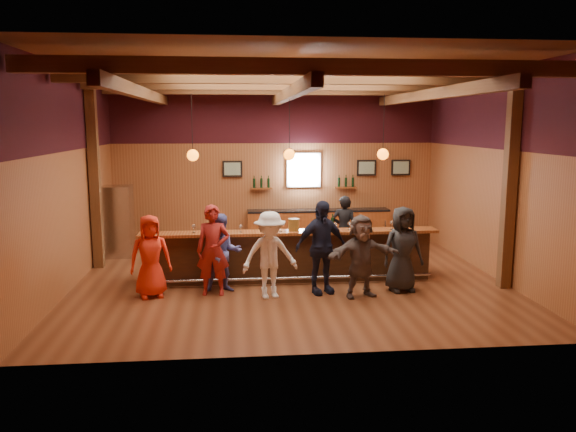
{
  "coord_description": "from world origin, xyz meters",
  "views": [
    {
      "loc": [
        -1.17,
        -11.72,
        3.35
      ],
      "look_at": [
        0.0,
        0.3,
        1.35
      ],
      "focal_mm": 35.0,
      "sensor_mm": 36.0,
      "label": 1
    }
  ],
  "objects_px": {
    "back_bar_cabinet": "(318,226)",
    "customer_brown": "(361,256)",
    "stainless_fridge": "(118,221)",
    "customer_dark": "(402,249)",
    "ice_bucket": "(294,225)",
    "customer_redvest": "(213,250)",
    "bar_counter": "(289,255)",
    "customer_navy": "(321,247)",
    "bottle_a": "(325,223)",
    "customer_white": "(270,255)",
    "customer_orange": "(150,256)",
    "customer_denim": "(222,253)",
    "bartender": "(344,229)"
  },
  "relations": [
    {
      "from": "back_bar_cabinet",
      "to": "customer_brown",
      "type": "relative_size",
      "value": 2.47
    },
    {
      "from": "stainless_fridge",
      "to": "customer_brown",
      "type": "distance_m",
      "value": 6.65
    },
    {
      "from": "customer_dark",
      "to": "ice_bucket",
      "type": "bearing_deg",
      "value": 149.99
    },
    {
      "from": "customer_redvest",
      "to": "stainless_fridge",
      "type": "bearing_deg",
      "value": 129.46
    },
    {
      "from": "bar_counter",
      "to": "stainless_fridge",
      "type": "height_order",
      "value": "stainless_fridge"
    },
    {
      "from": "customer_navy",
      "to": "ice_bucket",
      "type": "distance_m",
      "value": 1.02
    },
    {
      "from": "bar_counter",
      "to": "bottle_a",
      "type": "bearing_deg",
      "value": -20.58
    },
    {
      "from": "back_bar_cabinet",
      "to": "customer_navy",
      "type": "xyz_separation_m",
      "value": [
        -0.67,
        -4.74,
        0.46
      ]
    },
    {
      "from": "bar_counter",
      "to": "customer_white",
      "type": "relative_size",
      "value": 3.72
    },
    {
      "from": "customer_orange",
      "to": "bottle_a",
      "type": "height_order",
      "value": "customer_orange"
    },
    {
      "from": "bottle_a",
      "to": "customer_denim",
      "type": "bearing_deg",
      "value": -164.19
    },
    {
      "from": "customer_white",
      "to": "bartender",
      "type": "distance_m",
      "value": 3.27
    },
    {
      "from": "stainless_fridge",
      "to": "back_bar_cabinet",
      "type": "bearing_deg",
      "value": 11.93
    },
    {
      "from": "customer_denim",
      "to": "customer_dark",
      "type": "distance_m",
      "value": 3.6
    },
    {
      "from": "back_bar_cabinet",
      "to": "customer_dark",
      "type": "height_order",
      "value": "customer_dark"
    },
    {
      "from": "bar_counter",
      "to": "customer_white",
      "type": "distance_m",
      "value": 1.51
    },
    {
      "from": "customer_navy",
      "to": "bar_counter",
      "type": "bearing_deg",
      "value": 95.52
    },
    {
      "from": "stainless_fridge",
      "to": "customer_orange",
      "type": "height_order",
      "value": "stainless_fridge"
    },
    {
      "from": "stainless_fridge",
      "to": "customer_orange",
      "type": "bearing_deg",
      "value": -69.79
    },
    {
      "from": "ice_bucket",
      "to": "bottle_a",
      "type": "bearing_deg",
      "value": 2.83
    },
    {
      "from": "customer_redvest",
      "to": "customer_dark",
      "type": "xyz_separation_m",
      "value": [
        3.77,
        -0.12,
        -0.03
      ]
    },
    {
      "from": "customer_white",
      "to": "back_bar_cabinet",
      "type": "bearing_deg",
      "value": 58.47
    },
    {
      "from": "stainless_fridge",
      "to": "customer_brown",
      "type": "height_order",
      "value": "stainless_fridge"
    },
    {
      "from": "customer_brown",
      "to": "customer_dark",
      "type": "bearing_deg",
      "value": 4.66
    },
    {
      "from": "customer_redvest",
      "to": "bartender",
      "type": "xyz_separation_m",
      "value": [
        3.06,
        2.29,
        -0.07
      ]
    },
    {
      "from": "stainless_fridge",
      "to": "customer_redvest",
      "type": "xyz_separation_m",
      "value": [
        2.51,
        -3.51,
        -0.0
      ]
    },
    {
      "from": "customer_orange",
      "to": "customer_denim",
      "type": "bearing_deg",
      "value": -6.43
    },
    {
      "from": "customer_brown",
      "to": "back_bar_cabinet",
      "type": "bearing_deg",
      "value": 77.31
    },
    {
      "from": "stainless_fridge",
      "to": "ice_bucket",
      "type": "height_order",
      "value": "stainless_fridge"
    },
    {
      "from": "customer_brown",
      "to": "customer_navy",
      "type": "bearing_deg",
      "value": 144.0
    },
    {
      "from": "stainless_fridge",
      "to": "customer_brown",
      "type": "xyz_separation_m",
      "value": [
        5.37,
        -3.93,
        -0.09
      ]
    },
    {
      "from": "customer_orange",
      "to": "bottle_a",
      "type": "distance_m",
      "value": 3.66
    },
    {
      "from": "customer_white",
      "to": "bottle_a",
      "type": "relative_size",
      "value": 4.35
    },
    {
      "from": "customer_orange",
      "to": "customer_denim",
      "type": "distance_m",
      "value": 1.4
    },
    {
      "from": "customer_denim",
      "to": "customer_dark",
      "type": "height_order",
      "value": "customer_dark"
    },
    {
      "from": "customer_denim",
      "to": "bottle_a",
      "type": "height_order",
      "value": "customer_denim"
    },
    {
      "from": "bartender",
      "to": "ice_bucket",
      "type": "xyz_separation_m",
      "value": [
        -1.39,
        -1.54,
        0.41
      ]
    },
    {
      "from": "customer_orange",
      "to": "customer_denim",
      "type": "xyz_separation_m",
      "value": [
        1.38,
        0.2,
        -0.01
      ]
    },
    {
      "from": "customer_denim",
      "to": "bottle_a",
      "type": "xyz_separation_m",
      "value": [
        2.16,
        0.61,
        0.47
      ]
    },
    {
      "from": "customer_orange",
      "to": "bar_counter",
      "type": "bearing_deg",
      "value": 6.53
    },
    {
      "from": "bar_counter",
      "to": "customer_denim",
      "type": "bearing_deg",
      "value": -148.27
    },
    {
      "from": "stainless_fridge",
      "to": "customer_white",
      "type": "distance_m",
      "value": 5.25
    },
    {
      "from": "customer_orange",
      "to": "customer_redvest",
      "type": "relative_size",
      "value": 0.9
    },
    {
      "from": "customer_dark",
      "to": "customer_denim",
      "type": "bearing_deg",
      "value": 167.89
    },
    {
      "from": "back_bar_cabinet",
      "to": "customer_dark",
      "type": "relative_size",
      "value": 2.32
    },
    {
      "from": "customer_redvest",
      "to": "customer_brown",
      "type": "height_order",
      "value": "customer_redvest"
    },
    {
      "from": "bottle_a",
      "to": "ice_bucket",
      "type": "bearing_deg",
      "value": -177.17
    },
    {
      "from": "stainless_fridge",
      "to": "bottle_a",
      "type": "xyz_separation_m",
      "value": [
        4.85,
        -2.72,
        0.36
      ]
    },
    {
      "from": "bar_counter",
      "to": "customer_orange",
      "type": "height_order",
      "value": "customer_orange"
    },
    {
      "from": "customer_redvest",
      "to": "customer_white",
      "type": "bearing_deg",
      "value": -12.23
    }
  ]
}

